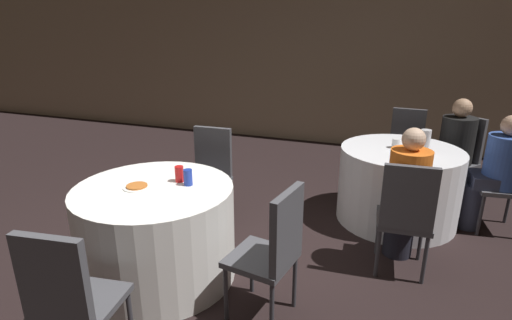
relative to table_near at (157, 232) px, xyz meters
name	(u,v)px	position (x,y,z in m)	size (l,w,h in m)	color
ground_plane	(174,281)	(0.15, -0.05, -0.37)	(16.00, 16.00, 0.00)	black
wall_back	(309,56)	(0.15, 4.22, 1.03)	(16.00, 0.06, 2.80)	gray
table_near	(157,232)	(0.00, 0.00, 0.00)	(1.18, 1.18, 0.74)	white
table_far	(398,185)	(1.70, 1.64, 0.00)	(1.16, 1.16, 0.74)	silver
chair_near_east	(275,246)	(1.00, -0.16, 0.18)	(0.46, 0.46, 0.94)	#47474C
chair_near_south	(68,295)	(0.14, -1.00, 0.18)	(0.45, 0.45, 0.94)	#47474C
chair_near_north	(210,168)	(-0.04, 1.01, 0.18)	(0.42, 0.42, 0.94)	#47474C
chair_far_north	(406,142)	(1.75, 2.64, 0.18)	(0.42, 0.42, 0.94)	#47474C
chair_far_northeast	(460,152)	(2.31, 2.43, 0.18)	(0.56, 0.56, 0.94)	#47474C
chair_far_south	(406,211)	(1.77, 0.65, 0.18)	(0.42, 0.43, 0.94)	#47474C
person_orange_shirt	(405,199)	(1.76, 0.82, 0.21)	(0.31, 0.49, 1.17)	black
person_blue_shirt	(494,173)	(2.53, 1.74, 0.20)	(0.51, 0.37, 1.12)	#33384C
person_black_shirt	(452,151)	(2.21, 2.30, 0.22)	(0.47, 0.49, 1.15)	black
pizza_plate_near	(137,186)	(-0.11, -0.04, 0.38)	(0.20, 0.20, 0.02)	white
soda_can_blue	(188,177)	(0.22, 0.13, 0.43)	(0.07, 0.07, 0.12)	#1E38A5
soda_can_red	(179,174)	(0.13, 0.17, 0.43)	(0.07, 0.07, 0.12)	red
bottle_far	(425,142)	(1.89, 1.54, 0.49)	(0.09, 0.09, 0.23)	white
cup_far	(396,143)	(1.64, 1.68, 0.42)	(0.08, 0.08, 0.09)	white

